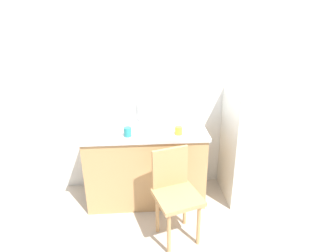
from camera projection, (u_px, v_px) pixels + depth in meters
name	position (u px, v px, depth m)	size (l,w,h in m)	color
ground_plane	(189.00, 232.00, 2.72)	(8.00, 8.00, 0.00)	#BCB2A3
back_wall	(180.00, 92.00, 3.22)	(4.80, 0.10, 2.41)	silver
cabinet_base	(146.00, 166.00, 3.15)	(1.31, 0.60, 0.84)	tan
countertop	(145.00, 131.00, 2.99)	(1.35, 0.64, 0.04)	#B7B7BC
faucet	(140.00, 110.00, 3.16)	(0.02, 0.02, 0.29)	#B7B7BC
refrigerator	(252.00, 146.00, 3.14)	(0.61, 0.64, 1.28)	silver
chair	(175.00, 191.00, 2.54)	(0.50, 0.50, 0.89)	tan
cup_white	(130.00, 121.00, 3.11)	(0.07, 0.07, 0.08)	white
cup_teal	(128.00, 132.00, 2.78)	(0.08, 0.08, 0.10)	teal
cup_yellow	(179.00, 131.00, 2.83)	(0.08, 0.08, 0.09)	yellow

